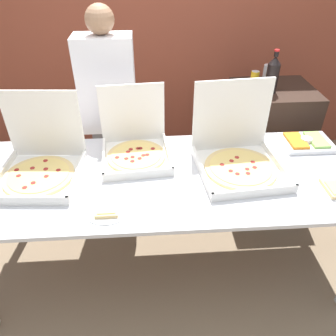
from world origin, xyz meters
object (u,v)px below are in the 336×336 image
(pizza_box_near_left, at_px, (135,145))
(soda_bottle, at_px, (273,74))
(soda_can_silver, at_px, (267,72))
(soda_can_colored, at_px, (254,79))
(pizza_box_far_right, at_px, (238,154))
(pizza_box_far_left, at_px, (40,163))
(paper_plate_front_left, at_px, (335,189))
(veggie_tray, at_px, (306,142))
(person_guest_plaid, at_px, (111,119))
(paper_plate_front_right, at_px, (108,207))

(pizza_box_near_left, height_order, soda_bottle, soda_bottle)
(soda_can_silver, height_order, soda_can_colored, same)
(pizza_box_far_right, height_order, soda_bottle, soda_bottle)
(pizza_box_far_left, xyz_separation_m, paper_plate_front_left, (1.71, -0.28, -0.07))
(pizza_box_far_left, distance_m, soda_can_colored, 1.75)
(paper_plate_front_left, distance_m, soda_bottle, 1.05)
(pizza_box_far_right, xyz_separation_m, soda_can_silver, (0.47, 1.00, 0.16))
(veggie_tray, distance_m, soda_bottle, 0.60)
(paper_plate_front_left, bearing_deg, soda_can_colored, 99.27)
(soda_can_silver, bearing_deg, person_guest_plaid, -163.73)
(pizza_box_far_right, xyz_separation_m, paper_plate_front_left, (0.50, -0.28, -0.07))
(soda_can_silver, bearing_deg, paper_plate_front_left, -88.48)
(paper_plate_front_left, relative_size, person_guest_plaid, 0.12)
(pizza_box_near_left, xyz_separation_m, soda_bottle, (1.05, 0.55, 0.25))
(paper_plate_front_right, relative_size, soda_can_silver, 2.08)
(veggie_tray, bearing_deg, person_guest_plaid, 163.77)
(soda_can_colored, bearing_deg, pizza_box_near_left, -144.57)
(soda_bottle, bearing_deg, pizza_box_far_right, -119.80)
(paper_plate_front_right, distance_m, soda_can_silver, 1.85)
(pizza_box_far_left, distance_m, pizza_box_far_right, 1.20)
(soda_can_colored, relative_size, person_guest_plaid, 0.07)
(pizza_box_near_left, bearing_deg, person_guest_plaid, 108.89)
(pizza_box_far_right, bearing_deg, soda_can_silver, 59.61)
(pizza_box_far_right, height_order, soda_can_colored, pizza_box_far_right)
(pizza_box_far_left, relative_size, pizza_box_near_left, 1.08)
(pizza_box_far_left, distance_m, person_guest_plaid, 0.72)
(person_guest_plaid, bearing_deg, veggie_tray, 163.77)
(veggie_tray, bearing_deg, paper_plate_front_left, -93.74)
(veggie_tray, relative_size, soda_can_silver, 2.60)
(pizza_box_far_left, height_order, pizza_box_near_left, pizza_box_far_left)
(pizza_box_far_right, bearing_deg, veggie_tray, 16.95)
(pizza_box_far_right, relative_size, pizza_box_near_left, 1.17)
(pizza_box_near_left, bearing_deg, pizza_box_far_left, -168.00)
(soda_bottle, distance_m, soda_can_silver, 0.29)
(paper_plate_front_right, bearing_deg, veggie_tray, 23.08)
(soda_bottle, relative_size, soda_can_silver, 2.63)
(veggie_tray, bearing_deg, pizza_box_far_left, -172.81)
(pizza_box_near_left, height_order, person_guest_plaid, person_guest_plaid)
(pizza_box_far_right, height_order, veggie_tray, pizza_box_far_right)
(soda_bottle, bearing_deg, paper_plate_front_right, -138.26)
(veggie_tray, height_order, person_guest_plaid, person_guest_plaid)
(paper_plate_front_right, bearing_deg, pizza_box_near_left, 74.21)
(soda_bottle, relative_size, person_guest_plaid, 0.19)
(paper_plate_front_left, relative_size, soda_bottle, 0.63)
(pizza_box_far_right, relative_size, paper_plate_front_right, 2.16)
(pizza_box_far_left, distance_m, soda_can_silver, 1.95)
(pizza_box_far_left, height_order, veggie_tray, pizza_box_far_left)
(pizza_box_far_right, xyz_separation_m, pizza_box_near_left, (-0.64, 0.17, -0.01))
(soda_bottle, distance_m, person_guest_plaid, 1.28)
(paper_plate_front_left, bearing_deg, pizza_box_far_left, 170.79)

